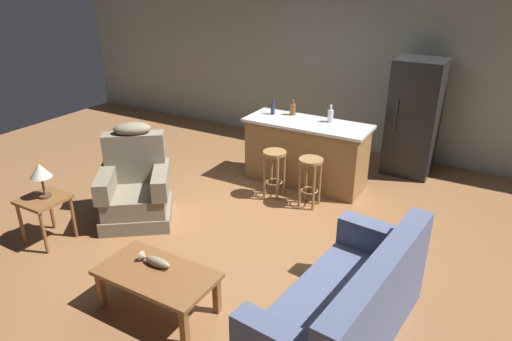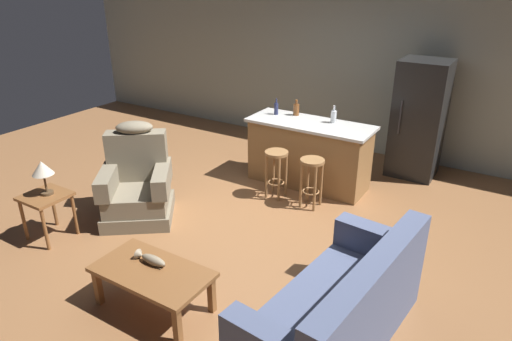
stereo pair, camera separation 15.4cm
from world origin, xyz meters
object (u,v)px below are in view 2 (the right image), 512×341
object	(u,v)px
recliner_near_lamp	(137,185)
refrigerator	(419,119)
bar_stool_right	(312,174)
fish_figurine	(151,259)
bottle_wine_dark	(296,109)
kitchen_island	(309,153)
bottle_tall_green	(276,108)
couch	(340,311)
bar_stool_left	(276,166)
end_table	(46,202)
bottle_short_amber	(334,116)
coffee_table	(152,275)
table_lamp	(42,170)

from	to	relation	value
recliner_near_lamp	refrigerator	size ratio (longest dim) A/B	0.68
bar_stool_right	fish_figurine	bearing A→B (deg)	-100.09
bar_stool_right	bottle_wine_dark	size ratio (longest dim) A/B	2.90
fish_figurine	kitchen_island	distance (m)	3.16
recliner_near_lamp	bottle_tall_green	distance (m)	2.34
couch	refrigerator	world-z (taller)	refrigerator
bar_stool_right	bar_stool_left	bearing A→B (deg)	180.00
couch	end_table	xyz separation A→B (m)	(-3.55, -0.21, 0.12)
fish_figurine	bar_stool_right	size ratio (longest dim) A/B	0.50
fish_figurine	kitchen_island	size ratio (longest dim) A/B	0.19
refrigerator	bottle_tall_green	xyz separation A→B (m)	(-1.83, -1.11, 0.16)
bottle_short_amber	coffee_table	bearing A→B (deg)	-95.02
bottle_tall_green	bottle_short_amber	xyz separation A→B (m)	(0.89, 0.07, 0.00)
table_lamp	kitchen_island	size ratio (longest dim) A/B	0.23
bottle_wine_dark	bottle_short_amber	bearing A→B (deg)	-4.33
table_lamp	bottle_short_amber	distance (m)	3.80
fish_figurine	end_table	distance (m)	1.85
recliner_near_lamp	bottle_short_amber	size ratio (longest dim) A/B	4.83
end_table	kitchen_island	world-z (taller)	kitchen_island
coffee_table	bottle_tall_green	bearing A→B (deg)	100.02
couch	recliner_near_lamp	size ratio (longest dim) A/B	1.65
bar_stool_right	refrigerator	distance (m)	2.07
table_lamp	kitchen_island	distance (m)	3.53
refrigerator	bottle_short_amber	distance (m)	1.41
coffee_table	couch	bearing A→B (deg)	16.52
refrigerator	end_table	bearing A→B (deg)	-127.22
end_table	refrigerator	size ratio (longest dim) A/B	0.32
couch	bar_stool_right	xyz separation A→B (m)	(-1.27, 2.12, 0.13)
kitchen_island	bar_stool_left	bearing A→B (deg)	-106.55
recliner_near_lamp	end_table	world-z (taller)	recliner_near_lamp
kitchen_island	bottle_short_amber	distance (m)	0.65
coffee_table	end_table	world-z (taller)	end_table
coffee_table	bar_stool_left	xyz separation A→B (m)	(-0.17, 2.60, 0.11)
coffee_table	bottle_tall_green	distance (m)	3.44
end_table	table_lamp	xyz separation A→B (m)	(0.01, 0.03, 0.41)
couch	bottle_tall_green	xyz separation A→B (m)	(-2.23, 2.84, 0.70)
coffee_table	recliner_near_lamp	world-z (taller)	recliner_near_lamp
bottle_wine_dark	fish_figurine	bearing A→B (deg)	-86.03
kitchen_island	bottle_wine_dark	world-z (taller)	bottle_wine_dark
bottle_wine_dark	bar_stool_right	bearing A→B (deg)	-50.89
couch	bottle_wine_dark	xyz separation A→B (m)	(-1.95, 2.96, 0.70)
fish_figurine	recliner_near_lamp	distance (m)	1.76
end_table	couch	bearing A→B (deg)	3.38
table_lamp	bar_stool_left	xyz separation A→B (m)	(1.74, 2.30, -0.40)
couch	kitchen_island	world-z (taller)	kitchen_island
couch	bar_stool_left	world-z (taller)	couch
kitchen_island	bar_stool_left	world-z (taller)	kitchen_island
table_lamp	bottle_wine_dark	world-z (taller)	bottle_wine_dark
bar_stool_right	bottle_tall_green	distance (m)	1.33
couch	bar_stool_left	bearing A→B (deg)	-43.69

